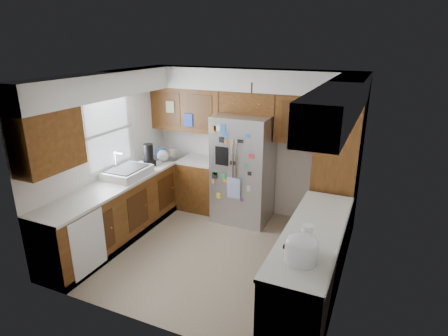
{
  "coord_description": "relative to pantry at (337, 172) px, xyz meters",
  "views": [
    {
      "loc": [
        2.09,
        -4.27,
        2.94
      ],
      "look_at": [
        0.03,
        0.35,
        1.19
      ],
      "focal_mm": 30.0,
      "sensor_mm": 36.0,
      "label": 1
    }
  ],
  "objects": [
    {
      "name": "floor",
      "position": [
        -1.5,
        -1.15,
        -1.07
      ],
      "size": [
        3.6,
        3.6,
        0.0
      ],
      "primitive_type": "plane",
      "color": "gray",
      "rests_on": "ground"
    },
    {
      "name": "room_shell",
      "position": [
        -1.61,
        -0.79,
        0.75
      ],
      "size": [
        3.64,
        3.24,
        2.52
      ],
      "color": "white",
      "rests_on": "ground"
    },
    {
      "name": "left_counter_run",
      "position": [
        -2.86,
        -1.12,
        -0.65
      ],
      "size": [
        1.36,
        3.2,
        0.92
      ],
      "color": "#42290C",
      "rests_on": "ground"
    },
    {
      "name": "right_counter_run",
      "position": [
        0.0,
        -1.62,
        -0.65
      ],
      "size": [
        0.63,
        2.25,
        0.92
      ],
      "color": "#42290C",
      "rests_on": "ground"
    },
    {
      "name": "pantry",
      "position": [
        0.0,
        0.0,
        0.0
      ],
      "size": [
        0.6,
        0.9,
        2.15
      ],
      "primitive_type": "cube",
      "color": "#42290C",
      "rests_on": "ground"
    },
    {
      "name": "fridge",
      "position": [
        -1.5,
        0.05,
        -0.17
      ],
      "size": [
        0.9,
        0.79,
        1.8
      ],
      "color": "#ACACB2",
      "rests_on": "ground"
    },
    {
      "name": "bridge_cabinet",
      "position": [
        -1.5,
        0.28,
        0.9
      ],
      "size": [
        0.96,
        0.34,
        0.35
      ],
      "primitive_type": "cube",
      "color": "#42290C",
      "rests_on": "fridge"
    },
    {
      "name": "fridge_top_items",
      "position": [
        -1.63,
        0.24,
        1.2
      ],
      "size": [
        0.76,
        0.33,
        0.27
      ],
      "color": "#1C25B0",
      "rests_on": "bridge_cabinet"
    },
    {
      "name": "sink_assembly",
      "position": [
        -3.0,
        -1.05,
        -0.09
      ],
      "size": [
        0.52,
        0.7,
        0.37
      ],
      "color": "silver",
      "rests_on": "left_counter_run"
    },
    {
      "name": "left_counter_clutter",
      "position": [
        -2.98,
        -0.31,
        -0.02
      ],
      "size": [
        0.36,
        0.86,
        0.38
      ],
      "color": "black",
      "rests_on": "left_counter_run"
    },
    {
      "name": "rice_cooker",
      "position": [
        -0.0,
        -2.29,
        -0.01
      ],
      "size": [
        0.33,
        0.32,
        0.28
      ],
      "color": "white",
      "rests_on": "right_counter_run"
    },
    {
      "name": "paper_towel",
      "position": [
        0.0,
        -2.05,
        -0.02
      ],
      "size": [
        0.12,
        0.12,
        0.26
      ],
      "primitive_type": "cylinder",
      "color": "white",
      "rests_on": "right_counter_run"
    }
  ]
}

